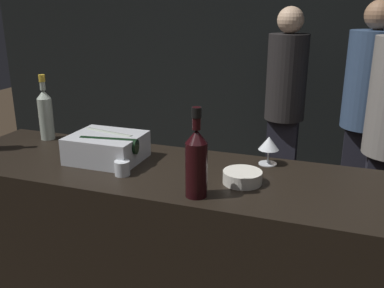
{
  "coord_description": "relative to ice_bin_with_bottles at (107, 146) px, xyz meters",
  "views": [
    {
      "loc": [
        0.58,
        -1.3,
        1.67
      ],
      "look_at": [
        0.0,
        0.34,
        1.09
      ],
      "focal_mm": 40.0,
      "sensor_mm": 36.0,
      "label": 1
    }
  ],
  "objects": [
    {
      "name": "wall_back_chalkboard",
      "position": [
        0.41,
        2.5,
        0.36
      ],
      "size": [
        6.4,
        0.06,
        2.8
      ],
      "color": "black",
      "rests_on": "ground_plane"
    },
    {
      "name": "bar_counter",
      "position": [
        0.41,
        -0.02,
        -0.55
      ],
      "size": [
        2.32,
        0.62,
        0.97
      ],
      "color": "black",
      "rests_on": "ground_plane"
    },
    {
      "name": "ice_bin_with_bottles",
      "position": [
        0.0,
        0.0,
        0.0
      ],
      "size": [
        0.33,
        0.27,
        0.13
      ],
      "color": "#B7BABF",
      "rests_on": "bar_counter"
    },
    {
      "name": "bowl_white",
      "position": [
        0.65,
        -0.05,
        -0.04
      ],
      "size": [
        0.16,
        0.16,
        0.05
      ],
      "color": "silver",
      "rests_on": "bar_counter"
    },
    {
      "name": "wine_glass",
      "position": [
        0.71,
        0.2,
        0.03
      ],
      "size": [
        0.09,
        0.09,
        0.13
      ],
      "color": "silver",
      "rests_on": "bar_counter"
    },
    {
      "name": "candle_votive",
      "position": [
        0.15,
        -0.14,
        -0.04
      ],
      "size": [
        0.07,
        0.07,
        0.06
      ],
      "color": "silver",
      "rests_on": "bar_counter"
    },
    {
      "name": "rose_wine_bottle",
      "position": [
        -0.47,
        0.18,
        0.08
      ],
      "size": [
        0.07,
        0.07,
        0.35
      ],
      "color": "#9EA899",
      "rests_on": "bar_counter"
    },
    {
      "name": "red_wine_bottle_black_foil",
      "position": [
        0.52,
        -0.23,
        0.08
      ],
      "size": [
        0.08,
        0.08,
        0.34
      ],
      "color": "black",
      "rests_on": "bar_counter"
    },
    {
      "name": "person_blond_tee",
      "position": [
        1.19,
        1.76,
        -0.1
      ],
      "size": [
        0.38,
        0.38,
        1.7
      ],
      "rotation": [
        0.0,
        0.0,
        2.93
      ],
      "color": "black",
      "rests_on": "ground_plane"
    },
    {
      "name": "person_grey_polo",
      "position": [
        0.56,
        1.91,
        -0.11
      ],
      "size": [
        0.33,
        0.33,
        1.65
      ],
      "rotation": [
        0.0,
        0.0,
        2.8
      ],
      "color": "black",
      "rests_on": "ground_plane"
    }
  ]
}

